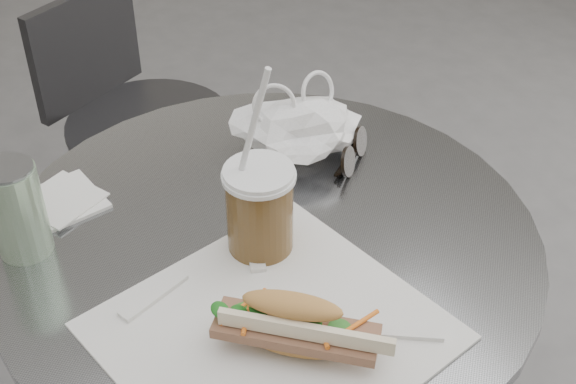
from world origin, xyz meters
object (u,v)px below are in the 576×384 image
cafe_table (271,363)px  iced_coffee (260,208)px  chair_far (143,163)px  sunglasses (353,153)px  drink_can (17,210)px  banh_mi (295,326)px

cafe_table → iced_coffee: size_ratio=2.70×
chair_far → iced_coffee: bearing=58.3°
chair_far → sunglasses: (0.11, -0.71, 0.43)m
chair_far → drink_can: drink_can is taller
chair_far → iced_coffee: (-0.10, -0.82, 0.48)m
banh_mi → drink_can: bearing=167.4°
chair_far → banh_mi: 1.10m
cafe_table → iced_coffee: iced_coffee is taller
iced_coffee → drink_can: (-0.28, 0.16, 0.00)m
chair_far → banh_mi: size_ratio=3.12×
drink_can → sunglasses: bearing=-6.3°
banh_mi → drink_can: drink_can is taller
chair_far → sunglasses: sunglasses is taller
iced_coffee → drink_can: iced_coffee is taller
cafe_table → banh_mi: 0.38m
cafe_table → sunglasses: sunglasses is taller
banh_mi → drink_can: (-0.23, 0.34, 0.03)m
chair_far → banh_mi: bearing=56.7°
cafe_table → banh_mi: bearing=-110.1°
drink_can → iced_coffee: bearing=-29.2°
cafe_table → chair_far: 0.81m
iced_coffee → sunglasses: size_ratio=2.93×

